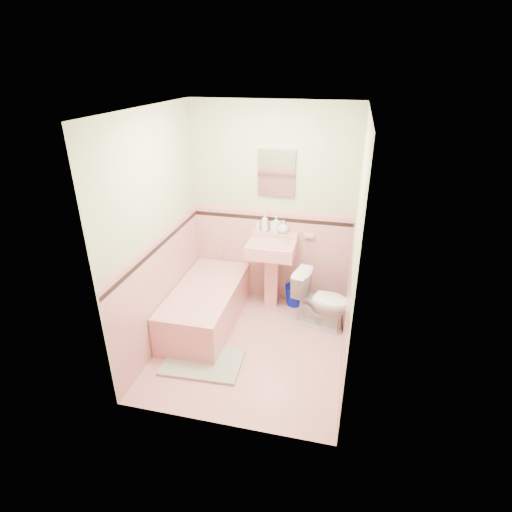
% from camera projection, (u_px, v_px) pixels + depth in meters
% --- Properties ---
extents(floor, '(2.20, 2.20, 0.00)m').
position_uv_depth(floor, '(251.00, 346.00, 4.50)').
color(floor, '#DB938F').
rests_on(floor, ground).
extents(ceiling, '(2.20, 2.20, 0.00)m').
position_uv_depth(ceiling, '(249.00, 109.00, 3.42)').
color(ceiling, white).
rests_on(ceiling, ground).
extents(wall_back, '(2.50, 0.00, 2.50)m').
position_uv_depth(wall_back, '(272.00, 208.00, 4.93)').
color(wall_back, '#F3EBC6').
rests_on(wall_back, ground).
extents(wall_front, '(2.50, 0.00, 2.50)m').
position_uv_depth(wall_front, '(214.00, 302.00, 3.00)').
color(wall_front, '#F3EBC6').
rests_on(wall_front, ground).
extents(wall_left, '(0.00, 2.50, 2.50)m').
position_uv_depth(wall_left, '(156.00, 235.00, 4.17)').
color(wall_left, '#F3EBC6').
rests_on(wall_left, ground).
extents(wall_right, '(0.00, 2.50, 2.50)m').
position_uv_depth(wall_right, '(354.00, 254.00, 3.75)').
color(wall_right, '#F3EBC6').
rests_on(wall_right, ground).
extents(wainscot_back, '(2.00, 0.00, 2.00)m').
position_uv_depth(wainscot_back, '(271.00, 257.00, 5.20)').
color(wainscot_back, '#DD9894').
rests_on(wainscot_back, ground).
extents(wainscot_front, '(2.00, 0.00, 2.00)m').
position_uv_depth(wainscot_front, '(218.00, 369.00, 3.29)').
color(wainscot_front, '#DD9894').
rests_on(wainscot_front, ground).
extents(wainscot_left, '(0.00, 2.20, 2.20)m').
position_uv_depth(wainscot_left, '(163.00, 289.00, 4.45)').
color(wainscot_left, '#DD9894').
rests_on(wainscot_left, ground).
extents(wainscot_right, '(0.00, 2.20, 2.20)m').
position_uv_depth(wainscot_right, '(346.00, 312.00, 4.04)').
color(wainscot_right, '#DD9894').
rests_on(wainscot_right, ground).
extents(accent_back, '(2.00, 0.00, 2.00)m').
position_uv_depth(accent_back, '(271.00, 219.00, 4.97)').
color(accent_back, black).
rests_on(accent_back, ground).
extents(accent_front, '(2.00, 0.00, 2.00)m').
position_uv_depth(accent_front, '(216.00, 315.00, 3.07)').
color(accent_front, black).
rests_on(accent_front, ground).
extents(accent_left, '(0.00, 2.20, 2.20)m').
position_uv_depth(accent_left, '(159.00, 246.00, 4.22)').
color(accent_left, black).
rests_on(accent_left, ground).
extents(accent_right, '(0.00, 2.20, 2.20)m').
position_uv_depth(accent_right, '(351.00, 266.00, 3.81)').
color(accent_right, black).
rests_on(accent_right, ground).
extents(cap_back, '(2.00, 0.00, 2.00)m').
position_uv_depth(cap_back, '(272.00, 211.00, 4.92)').
color(cap_back, pink).
rests_on(cap_back, ground).
extents(cap_front, '(2.00, 0.00, 2.00)m').
position_uv_depth(cap_front, '(215.00, 304.00, 3.02)').
color(cap_front, pink).
rests_on(cap_front, ground).
extents(cap_left, '(0.00, 2.20, 2.20)m').
position_uv_depth(cap_left, '(158.00, 238.00, 4.18)').
color(cap_left, pink).
rests_on(cap_left, ground).
extents(cap_right, '(0.00, 2.20, 2.20)m').
position_uv_depth(cap_right, '(352.00, 256.00, 3.77)').
color(cap_right, pink).
rests_on(cap_right, ground).
extents(bathtub, '(0.70, 1.50, 0.45)m').
position_uv_depth(bathtub, '(206.00, 306.00, 4.82)').
color(bathtub, '#D68A86').
rests_on(bathtub, floor).
extents(tub_faucet, '(0.04, 0.12, 0.04)m').
position_uv_depth(tub_faucet, '(223.00, 251.00, 5.28)').
color(tub_faucet, silver).
rests_on(tub_faucet, wall_back).
extents(sink, '(0.57, 0.48, 0.90)m').
position_uv_depth(sink, '(271.00, 275.00, 5.05)').
color(sink, '#D68A86').
rests_on(sink, floor).
extents(sink_faucet, '(0.02, 0.02, 0.10)m').
position_uv_depth(sink_faucet, '(274.00, 234.00, 4.96)').
color(sink_faucet, silver).
rests_on(sink_faucet, sink).
extents(medicine_cabinet, '(0.44, 0.04, 0.55)m').
position_uv_depth(medicine_cabinet, '(276.00, 173.00, 4.70)').
color(medicine_cabinet, white).
rests_on(medicine_cabinet, wall_back).
extents(soap_dish, '(0.12, 0.07, 0.04)m').
position_uv_depth(soap_dish, '(309.00, 236.00, 4.92)').
color(soap_dish, '#D68A86').
rests_on(soap_dish, wall_back).
extents(soap_bottle_left, '(0.10, 0.10, 0.23)m').
position_uv_depth(soap_bottle_left, '(265.00, 223.00, 4.96)').
color(soap_bottle_left, '#B2B2B2').
rests_on(soap_bottle_left, sink).
extents(soap_bottle_mid, '(0.13, 0.13, 0.21)m').
position_uv_depth(soap_bottle_mid, '(276.00, 224.00, 4.94)').
color(soap_bottle_mid, '#B2B2B2').
rests_on(soap_bottle_mid, sink).
extents(soap_bottle_right, '(0.15, 0.15, 0.16)m').
position_uv_depth(soap_bottle_right, '(283.00, 227.00, 4.93)').
color(soap_bottle_right, '#B2B2B2').
rests_on(soap_bottle_right, sink).
extents(tube, '(0.05, 0.05, 0.12)m').
position_uv_depth(tube, '(258.00, 226.00, 5.01)').
color(tube, white).
rests_on(tube, sink).
extents(toilet, '(0.74, 0.52, 0.68)m').
position_uv_depth(toilet, '(322.00, 300.00, 4.73)').
color(toilet, white).
rests_on(toilet, floor).
extents(bucket, '(0.27, 0.27, 0.26)m').
position_uv_depth(bucket, '(295.00, 295.00, 5.24)').
color(bucket, '#0512BD').
rests_on(bucket, floor).
extents(bath_mat, '(0.83, 0.58, 0.03)m').
position_uv_depth(bath_mat, '(203.00, 362.00, 4.24)').
color(bath_mat, gray).
rests_on(bath_mat, floor).
extents(shoe, '(0.15, 0.08, 0.06)m').
position_uv_depth(shoe, '(201.00, 353.00, 4.31)').
color(shoe, '#BF1E59').
rests_on(shoe, bath_mat).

